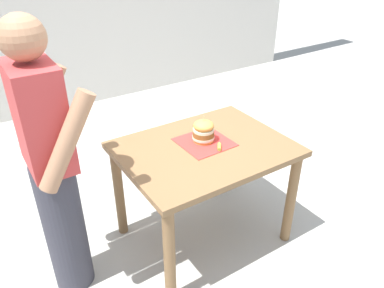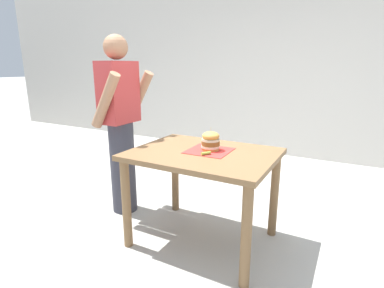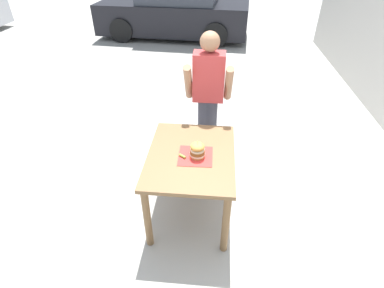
# 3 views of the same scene
# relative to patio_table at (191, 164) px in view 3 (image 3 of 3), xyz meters

# --- Properties ---
(ground_plane) EXTENTS (80.00, 80.00, 0.00)m
(ground_plane) POSITION_rel_patio_table_xyz_m (0.00, 0.00, -0.64)
(ground_plane) COLOR #ADAAA3
(patio_table) EXTENTS (0.85, 1.10, 0.77)m
(patio_table) POSITION_rel_patio_table_xyz_m (0.00, 0.00, 0.00)
(patio_table) COLOR brown
(patio_table) RESTS_ON ground
(serving_paper) EXTENTS (0.33, 0.33, 0.00)m
(serving_paper) POSITION_rel_patio_table_xyz_m (0.05, -0.03, 0.13)
(serving_paper) COLOR red
(serving_paper) RESTS_ON patio_table
(sandwich) EXTENTS (0.15, 0.15, 0.18)m
(sandwich) POSITION_rel_patio_table_xyz_m (0.06, -0.03, 0.20)
(sandwich) COLOR gold
(sandwich) RESTS_ON serving_paper
(pickle_spear) EXTENTS (0.07, 0.06, 0.02)m
(pickle_spear) POSITION_rel_patio_table_xyz_m (-0.08, -0.06, 0.14)
(pickle_spear) COLOR #8EA83D
(pickle_spear) RESTS_ON serving_paper
(diner_across_table) EXTENTS (0.55, 0.35, 1.69)m
(diner_across_table) POSITION_rel_patio_table_xyz_m (0.12, 0.93, 0.24)
(diner_across_table) COLOR #33333D
(diner_across_table) RESTS_ON ground
(parked_car_mid_block) EXTENTS (4.32, 2.08, 1.60)m
(parked_car_mid_block) POSITION_rel_patio_table_xyz_m (-1.11, 6.75, 0.08)
(parked_car_mid_block) COLOR black
(parked_car_mid_block) RESTS_ON ground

